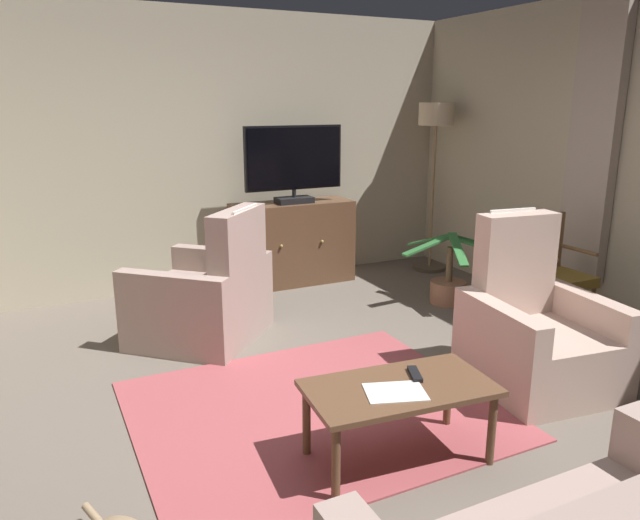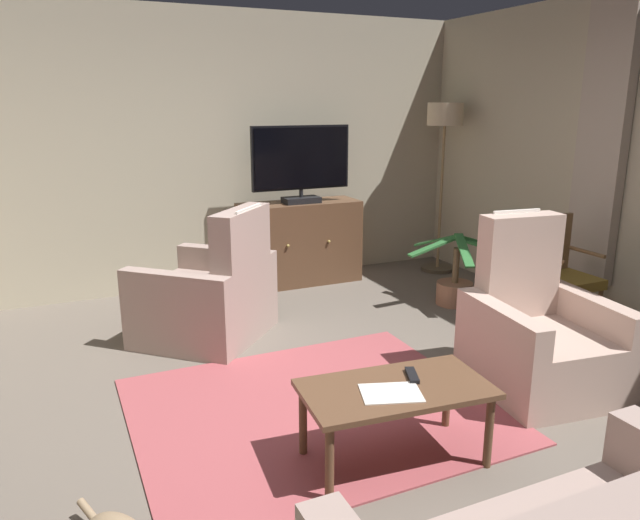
# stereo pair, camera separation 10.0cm
# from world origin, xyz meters

# --- Properties ---
(ground_plane) EXTENTS (6.18, 6.44, 0.04)m
(ground_plane) POSITION_xyz_m (0.00, 0.00, -0.02)
(ground_plane) COLOR #665B51
(wall_back) EXTENTS (6.18, 0.10, 2.72)m
(wall_back) POSITION_xyz_m (0.00, 2.97, 1.36)
(wall_back) COLOR #B2A88E
(wall_back) RESTS_ON ground_plane
(curtain_panel_far) EXTENTS (0.10, 0.44, 2.28)m
(curtain_panel_far) POSITION_xyz_m (2.73, 0.58, 1.49)
(curtain_panel_far) COLOR #B2A393
(rug_central) EXTENTS (2.14, 1.84, 0.01)m
(rug_central) POSITION_xyz_m (-0.08, 0.07, 0.01)
(rug_central) COLOR #9E474C
(rug_central) RESTS_ON ground_plane
(tv_cabinet) EXTENTS (1.25, 0.48, 0.85)m
(tv_cabinet) POSITION_xyz_m (0.90, 2.62, 0.40)
(tv_cabinet) COLOR #402A1C
(tv_cabinet) RESTS_ON ground_plane
(television) EXTENTS (1.03, 0.20, 0.77)m
(television) POSITION_xyz_m (0.90, 2.56, 1.26)
(television) COLOR black
(television) RESTS_ON tv_cabinet
(coffee_table) EXTENTS (1.02, 0.61, 0.43)m
(coffee_table) POSITION_xyz_m (0.10, -0.59, 0.38)
(coffee_table) COLOR brown
(coffee_table) RESTS_ON ground_plane
(tv_remote) EXTENTS (0.11, 0.18, 0.02)m
(tv_remote) POSITION_xyz_m (0.23, -0.54, 0.44)
(tv_remote) COLOR black
(tv_remote) RESTS_ON coffee_table
(folded_newspaper) EXTENTS (0.35, 0.30, 0.01)m
(folded_newspaper) POSITION_xyz_m (0.03, -0.65, 0.43)
(folded_newspaper) COLOR silver
(folded_newspaper) RESTS_ON coffee_table
(armchair_beside_cabinet) EXTENTS (0.92, 0.96, 1.13)m
(armchair_beside_cabinet) POSITION_xyz_m (1.42, -0.22, 0.34)
(armchair_beside_cabinet) COLOR #BC9E8E
(armchair_beside_cabinet) RESTS_ON ground_plane
(armchair_facing_sofa) EXTENTS (1.29, 1.29, 1.08)m
(armchair_facing_sofa) POSITION_xyz_m (-0.34, 1.51, 0.34)
(armchair_facing_sofa) COLOR #A3897F
(armchair_facing_sofa) RESTS_ON ground_plane
(side_chair_nearest_door) EXTENTS (0.46, 0.44, 0.96)m
(side_chair_nearest_door) POSITION_xyz_m (2.28, 0.45, 0.52)
(side_chair_nearest_door) COLOR olive
(side_chair_nearest_door) RESTS_ON ground_plane
(potted_plant_small_fern_corner) EXTENTS (0.98, 0.86, 0.68)m
(potted_plant_small_fern_corner) POSITION_xyz_m (1.95, 1.36, 0.19)
(potted_plant_small_fern_corner) COLOR #99664C
(potted_plant_small_fern_corner) RESTS_ON ground_plane
(floor_lamp) EXTENTS (0.38, 0.38, 1.83)m
(floor_lamp) POSITION_xyz_m (2.49, 2.40, 1.46)
(floor_lamp) COLOR #4C4233
(floor_lamp) RESTS_ON ground_plane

